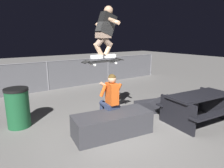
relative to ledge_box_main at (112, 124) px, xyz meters
The scene contains 9 objects.
ground_plane 0.33m from the ledge_box_main, 63.87° to the right, with size 40.00×40.00×0.00m, color slate.
ledge_box_main is the anchor object (origin of this frame).
person_sitting_on_ledge 0.65m from the ledge_box_main, 62.45° to the left, with size 0.60×0.78×1.35m.
skateboard 1.43m from the ledge_box_main, 88.46° to the left, with size 1.02×0.22×0.13m.
skater_airborne 2.10m from the ledge_box_main, 79.54° to the left, with size 0.62×0.89×1.12m.
kicker_ramp 2.36m from the ledge_box_main, 15.21° to the left, with size 1.46×1.23×0.34m.
picnic_table_back 2.36m from the ledge_box_main, 17.25° to the right, with size 1.84×1.52×0.75m.
trash_bin 2.37m from the ledge_box_main, 134.05° to the left, with size 0.57×0.57×0.98m.
fence_back 4.71m from the ledge_box_main, 88.90° to the left, with size 12.05×0.05×1.21m.
Camera 1 is at (-2.55, -3.26, 2.19)m, focal length 32.31 mm.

